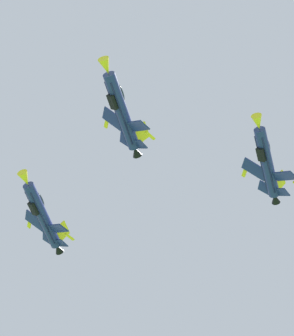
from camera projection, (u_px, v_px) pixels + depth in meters
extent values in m
cylinder|color=navy|center=(122.00, 112.00, 93.31)|extent=(6.92, 11.48, 1.70)
cube|color=#141947|center=(120.00, 114.00, 93.08)|extent=(5.69, 9.59, 1.31)
cone|color=yellow|center=(106.00, 66.00, 89.51)|extent=(2.48, 2.85, 1.56)
cone|color=black|center=(136.00, 151.00, 96.89)|extent=(1.93, 2.04, 1.36)
ellipsoid|color=#192333|center=(120.00, 93.00, 92.21)|extent=(2.83, 3.56, 1.56)
cube|color=black|center=(113.00, 101.00, 91.78)|extent=(2.21, 2.58, 1.37)
cube|color=navy|center=(138.00, 126.00, 92.34)|extent=(3.12, 1.97, 3.14)
cube|color=yellow|center=(150.00, 136.00, 91.46)|extent=(0.60, 1.61, 0.57)
cube|color=navy|center=(113.00, 119.00, 96.01)|extent=(3.33, 3.61, 3.14)
cube|color=yellow|center=(107.00, 123.00, 98.08)|extent=(1.63, 1.38, 0.57)
cube|color=navy|center=(140.00, 144.00, 94.94)|extent=(1.79, 1.83, 1.68)
cube|color=navy|center=(126.00, 140.00, 97.09)|extent=(2.37, 2.36, 1.68)
cube|color=yellow|center=(141.00, 133.00, 96.71)|extent=(2.95, 3.22, 1.96)
cylinder|color=navy|center=(267.00, 163.00, 99.54)|extent=(6.92, 11.48, 1.70)
cube|color=#141947|center=(265.00, 165.00, 99.29)|extent=(5.74, 9.61, 1.25)
cone|color=yellow|center=(258.00, 123.00, 95.74)|extent=(2.48, 2.85, 1.56)
cone|color=black|center=(275.00, 198.00, 103.12)|extent=(1.93, 2.04, 1.36)
ellipsoid|color=#192333|center=(266.00, 146.00, 98.47)|extent=(2.83, 3.56, 1.55)
cube|color=black|center=(261.00, 154.00, 97.97)|extent=(2.22, 2.59, 1.36)
cube|color=navy|center=(284.00, 176.00, 98.67)|extent=(3.33, 1.97, 2.92)
cube|color=navy|center=(254.00, 169.00, 102.14)|extent=(3.45, 3.78, 2.92)
cube|color=yellow|center=(245.00, 172.00, 104.13)|extent=(1.64, 1.39, 0.55)
cube|color=navy|center=(282.00, 192.00, 101.23)|extent=(1.89, 1.84, 1.57)
cube|color=navy|center=(265.00, 188.00, 103.26)|extent=(2.44, 2.44, 1.57)
cube|color=yellow|center=(279.00, 181.00, 103.04)|extent=(2.84, 3.16, 2.09)
cylinder|color=navy|center=(43.00, 216.00, 102.69)|extent=(6.92, 11.48, 1.70)
cube|color=#141947|center=(41.00, 218.00, 102.43)|extent=(5.77, 9.62, 1.21)
cone|color=yellow|center=(25.00, 179.00, 98.90)|extent=(2.48, 2.85, 1.56)
cone|color=black|center=(58.00, 248.00, 106.28)|extent=(1.93, 2.04, 1.36)
ellipsoid|color=#192333|center=(39.00, 200.00, 101.65)|extent=(2.82, 3.55, 1.54)
cube|color=black|center=(34.00, 208.00, 101.10)|extent=(2.23, 2.59, 1.34)
cube|color=navy|center=(58.00, 228.00, 101.90)|extent=(3.46, 1.98, 2.76)
cube|color=yellow|center=(70.00, 237.00, 101.15)|extent=(0.62, 1.61, 0.54)
cube|color=navy|center=(35.00, 221.00, 105.22)|extent=(3.53, 3.89, 2.76)
cube|color=yellow|center=(29.00, 224.00, 107.15)|extent=(1.64, 1.40, 0.54)
cube|color=navy|center=(61.00, 243.00, 104.43)|extent=(1.96, 1.84, 1.49)
cube|color=navy|center=(48.00, 238.00, 106.37)|extent=(2.48, 2.49, 1.49)
cube|color=yellow|center=(61.00, 232.00, 106.26)|extent=(2.75, 3.12, 2.17)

